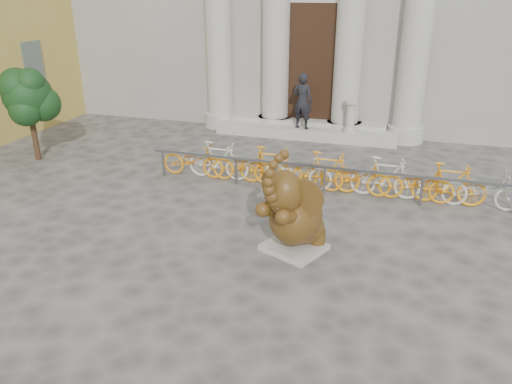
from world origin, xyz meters
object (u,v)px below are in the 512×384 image
(tree, at_px, (28,96))
(pedestrian, at_px, (302,101))
(elephant_statue, at_px, (294,214))
(bike_rack, at_px, (326,172))

(tree, xyz_separation_m, pedestrian, (6.87, 4.33, -0.59))
(pedestrian, bearing_deg, tree, 42.48)
(elephant_statue, xyz_separation_m, tree, (-8.31, 3.08, 1.09))
(elephant_statue, bearing_deg, tree, -176.06)
(tree, bearing_deg, pedestrian, 32.24)
(bike_rack, relative_size, tree, 3.38)
(tree, height_order, pedestrian, tree)
(tree, distance_m, pedestrian, 8.14)
(elephant_statue, relative_size, tree, 0.79)
(elephant_statue, relative_size, bike_rack, 0.23)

